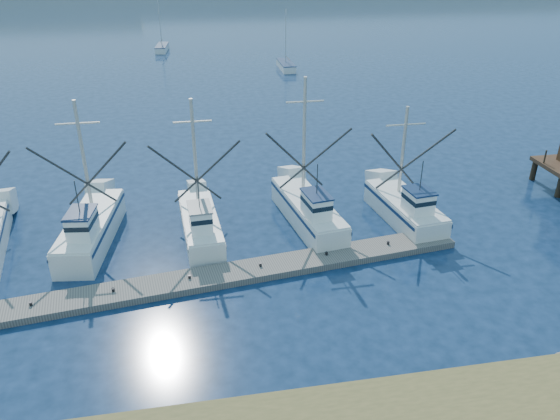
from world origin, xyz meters
name	(u,v)px	position (x,y,z in m)	size (l,w,h in m)	color
ground	(363,328)	(0.00, 0.00, 0.00)	(500.00, 500.00, 0.00)	#0B1D34
floating_dock	(208,278)	(-7.17, 5.33, 0.20)	(30.04, 2.00, 0.40)	slate
trawler_fleet	(193,223)	(-7.76, 10.48, 0.99)	(29.97, 8.90, 9.37)	silver
sailboat_near	(286,66)	(7.03, 57.23, 0.49)	(1.83, 6.29, 8.10)	silver
sailboat_far	(162,48)	(-10.55, 74.38, 0.50)	(2.24, 6.15, 8.10)	silver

